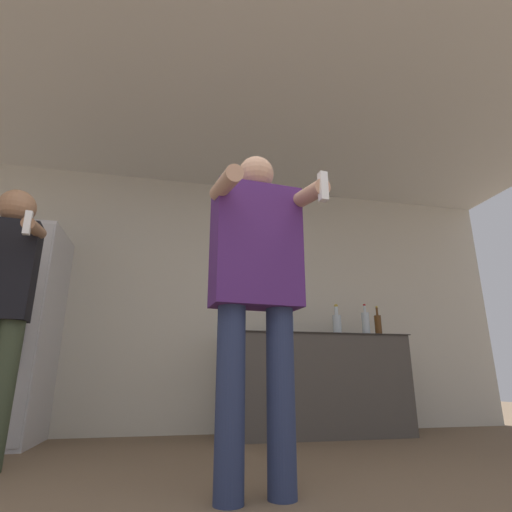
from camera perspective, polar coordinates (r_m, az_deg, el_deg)
wall_back at (r=4.11m, az=-9.97°, el=-5.92°), size 7.00×0.06×2.55m
ceiling_slab at (r=3.32m, az=-7.44°, el=21.71°), size 7.00×3.34×0.05m
refrigerator at (r=3.89m, az=-31.74°, el=-9.13°), size 0.64×0.72×1.74m
counter at (r=3.95m, az=8.66°, el=-17.64°), size 1.65×0.66×0.89m
bottle_amber_bourbon at (r=4.11m, az=15.41°, el=-9.27°), size 0.08×0.08×0.32m
bottle_red_label at (r=3.81m, az=4.90°, el=-9.68°), size 0.07×0.07×0.27m
bottle_green_wine at (r=3.98m, az=11.50°, el=-9.42°), size 0.08×0.08×0.30m
bottle_clear_vodka at (r=4.17m, az=17.05°, el=-9.40°), size 0.07×0.07×0.30m
person_woman_foreground at (r=1.96m, az=0.09°, el=-3.58°), size 0.53×0.50×1.65m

